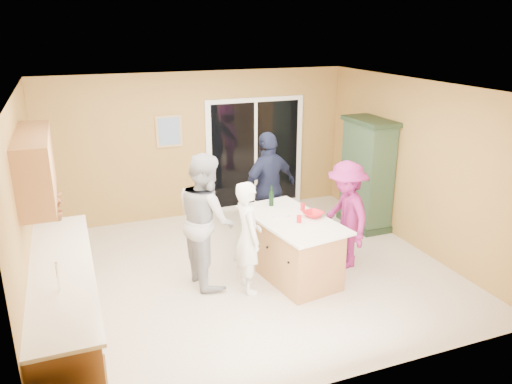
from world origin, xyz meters
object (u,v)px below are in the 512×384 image
object	(u,v)px
green_hutch	(367,175)
woman_magenta	(346,215)
woman_grey	(206,220)
woman_white	(248,237)
woman_navy	(269,188)
kitchen_island	(291,249)

from	to	relation	value
green_hutch	woman_magenta	size ratio (longest dim) A/B	1.20
woman_grey	woman_magenta	distance (m)	2.01
green_hutch	woman_white	world-z (taller)	green_hutch
green_hutch	woman_navy	size ratio (longest dim) A/B	1.04
kitchen_island	green_hutch	bearing A→B (deg)	22.98
woman_magenta	woman_navy	bearing A→B (deg)	-146.48
woman_magenta	green_hutch	bearing A→B (deg)	140.57
woman_navy	woman_grey	bearing A→B (deg)	17.44
woman_white	woman_magenta	bearing A→B (deg)	-80.80
green_hutch	woman_grey	xyz separation A→B (m)	(-3.11, -0.95, -0.01)
woman_white	woman_navy	xyz separation A→B (m)	(0.85, 1.36, 0.15)
woman_white	woman_navy	bearing A→B (deg)	-28.86
woman_magenta	woman_white	bearing A→B (deg)	-80.59
woman_white	woman_grey	world-z (taller)	woman_grey
woman_navy	woman_magenta	world-z (taller)	woman_navy
woman_grey	woman_magenta	xyz separation A→B (m)	(1.99, -0.26, -0.12)
woman_navy	woman_magenta	size ratio (longest dim) A/B	1.15
woman_white	kitchen_island	bearing A→B (deg)	-74.79
woman_grey	kitchen_island	bearing A→B (deg)	-108.90
green_hutch	woman_magenta	world-z (taller)	green_hutch
green_hutch	kitchen_island	bearing A→B (deg)	-148.35
woman_grey	woman_magenta	size ratio (longest dim) A/B	1.15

